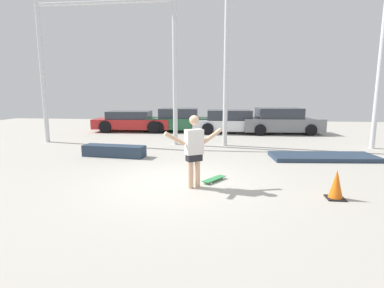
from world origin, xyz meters
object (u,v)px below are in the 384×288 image
object	(u,v)px
grind_box	(114,151)
parked_car_green	(181,120)
skateboard	(214,179)
parked_car_red	(132,121)
parked_car_white	(231,122)
skateboarder	(194,148)
manual_pad	(323,157)
traffic_cone	(336,185)
parked_car_grey	(281,121)

from	to	relation	value
grind_box	parked_car_green	xyz separation A→B (m)	(1.32, 7.44, 0.46)
skateboard	parked_car_red	bearing A→B (deg)	62.32
parked_car_green	parked_car_white	xyz separation A→B (m)	(3.00, -0.32, -0.03)
skateboarder	manual_pad	distance (m)	5.70
skateboarder	skateboard	bearing A→B (deg)	17.83
manual_pad	parked_car_red	distance (m)	11.29
manual_pad	parked_car_white	world-z (taller)	parked_car_white
parked_car_red	parked_car_green	world-z (taller)	parked_car_green
skateboard	parked_car_green	world-z (taller)	parked_car_green
parked_car_green	parked_car_white	bearing A→B (deg)	-10.04
traffic_cone	manual_pad	bearing A→B (deg)	76.59
grind_box	parked_car_grey	world-z (taller)	parked_car_grey
skateboarder	grind_box	size ratio (longest dim) A/B	0.78
parked_car_grey	parked_car_red	bearing A→B (deg)	174.30
skateboarder	skateboard	size ratio (longest dim) A/B	2.22
grind_box	traffic_cone	bearing A→B (deg)	-29.80
parked_car_green	parked_car_white	size ratio (longest dim) A/B	0.91
parked_car_grey	traffic_cone	xyz separation A→B (m)	(-0.64, -10.84, -0.37)
parked_car_white	manual_pad	bearing A→B (deg)	-68.10
skateboarder	skateboard	world-z (taller)	skateboarder
grind_box	parked_car_red	world-z (taller)	parked_car_red
skateboard	grind_box	size ratio (longest dim) A/B	0.35
grind_box	parked_car_green	distance (m)	7.57
manual_pad	skateboard	bearing A→B (deg)	-139.44
manual_pad	parked_car_white	size ratio (longest dim) A/B	0.78
parked_car_red	traffic_cone	bearing A→B (deg)	-57.02
skateboarder	parked_car_grey	size ratio (longest dim) A/B	0.39
skateboarder	parked_car_green	world-z (taller)	skateboarder
parked_car_green	traffic_cone	distance (m)	12.29
grind_box	traffic_cone	size ratio (longest dim) A/B	3.48
skateboarder	skateboard	xyz separation A→B (m)	(0.47, 0.58, -0.93)
skateboarder	manual_pad	xyz separation A→B (m)	(4.18, 3.76, -0.92)
grind_box	parked_car_white	xyz separation A→B (m)	(4.32, 7.11, 0.44)
skateboard	parked_car_grey	distance (m)	10.40
parked_car_green	parked_car_grey	xyz separation A→B (m)	(5.80, -0.31, 0.03)
parked_car_red	parked_car_green	distance (m)	2.96
grind_box	parked_car_green	bearing A→B (deg)	79.92
skateboard	manual_pad	xyz separation A→B (m)	(3.71, 3.18, 0.01)
parked_car_white	traffic_cone	size ratio (longest dim) A/B	7.02
grind_box	parked_car_grey	xyz separation A→B (m)	(7.12, 7.13, 0.49)
grind_box	traffic_cone	xyz separation A→B (m)	(6.48, -3.71, 0.11)
parked_car_red	grind_box	bearing A→B (deg)	-81.00
parked_car_grey	parked_car_green	bearing A→B (deg)	171.33
skateboard	manual_pad	world-z (taller)	manual_pad
parked_car_red	manual_pad	bearing A→B (deg)	-39.94
skateboard	parked_car_grey	world-z (taller)	parked_car_grey
grind_box	parked_car_white	distance (m)	8.34
parked_car_red	skateboard	bearing A→B (deg)	-65.04
skateboard	parked_car_grey	xyz separation A→B (m)	(3.35, 9.82, 0.63)
skateboard	parked_car_white	xyz separation A→B (m)	(0.55, 9.81, 0.58)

